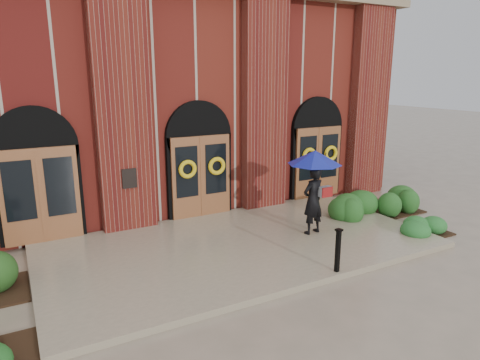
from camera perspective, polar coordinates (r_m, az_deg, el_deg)
ground at (r=11.28m, az=0.49°, el=-9.31°), size 90.00×90.00×0.00m
landing at (r=11.37m, az=0.12°, el=-8.70°), size 10.00×5.30×0.15m
church_building at (r=18.57m, az=-12.94°, el=10.69°), size 16.20×12.53×7.00m
man_with_umbrella at (r=11.69m, az=9.87°, el=0.54°), size 1.68×1.68×2.33m
metal_post at (r=9.83m, az=12.92°, el=-9.02°), size 0.16×0.16×1.01m
hedge_wall_right at (r=14.58m, az=17.72°, el=-2.95°), size 2.96×1.19×0.76m
hedge_front_right at (r=13.44m, az=22.85°, el=-5.47°), size 1.34×1.15×0.47m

